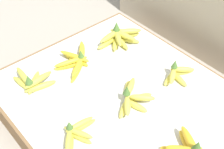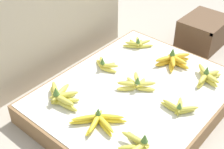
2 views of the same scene
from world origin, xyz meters
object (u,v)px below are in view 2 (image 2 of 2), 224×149
(banana_bunch_back_midleft, at_px, (105,65))
(banana_bunch_middle_left, at_px, (99,121))
(banana_bunch_front_midright, at_px, (207,76))
(banana_bunch_front_left, at_px, (137,146))
(banana_bunch_middle_midright, at_px, (173,60))
(banana_bunch_back_left, at_px, (61,96))
(banana_bunch_back_midright, at_px, (138,44))
(wooden_crate, at_px, (203,32))
(banana_bunch_middle_midleft, at_px, (136,84))
(banana_bunch_front_midleft, at_px, (179,107))

(banana_bunch_back_midleft, bearing_deg, banana_bunch_middle_left, -142.40)
(banana_bunch_front_midright, relative_size, banana_bunch_back_midleft, 1.13)
(banana_bunch_front_left, bearing_deg, banana_bunch_middle_midright, 18.70)
(banana_bunch_back_left, bearing_deg, banana_bunch_back_midright, 1.67)
(banana_bunch_front_midright, bearing_deg, banana_bunch_back_midright, 85.61)
(banana_bunch_middle_midright, height_order, banana_bunch_back_left, same)
(banana_bunch_middle_midright, bearing_deg, wooden_crate, 6.93)
(banana_bunch_front_left, distance_m, banana_bunch_middle_left, 0.25)
(banana_bunch_middle_midleft, bearing_deg, wooden_crate, 1.90)
(banana_bunch_back_midleft, bearing_deg, wooden_crate, -14.98)
(banana_bunch_front_midleft, xyz_separation_m, banana_bunch_middle_midright, (0.36, 0.25, 0.01))
(banana_bunch_middle_left, height_order, banana_bunch_middle_midleft, banana_bunch_middle_midleft)
(banana_bunch_front_midright, distance_m, banana_bunch_middle_left, 0.74)
(banana_bunch_front_left, xyz_separation_m, banana_bunch_front_midleft, (0.36, -0.01, -0.00))
(banana_bunch_back_midright, bearing_deg, banana_bunch_back_midleft, -179.61)
(banana_bunch_middle_midright, bearing_deg, banana_bunch_middle_left, 179.62)
(wooden_crate, distance_m, banana_bunch_middle_left, 1.27)
(banana_bunch_front_midleft, distance_m, banana_bunch_back_left, 0.65)
(banana_bunch_back_left, bearing_deg, banana_bunch_middle_left, -89.91)
(banana_bunch_front_midleft, relative_size, banana_bunch_back_midleft, 1.02)
(banana_bunch_middle_left, bearing_deg, banana_bunch_front_midright, -19.60)
(banana_bunch_front_midright, relative_size, banana_bunch_middle_midright, 0.96)
(banana_bunch_back_midright, bearing_deg, banana_bunch_front_midleft, -124.37)
(wooden_crate, xyz_separation_m, banana_bunch_front_midright, (-0.58, -0.31, 0.05))
(banana_bunch_back_left, height_order, banana_bunch_back_midleft, banana_bunch_back_left)
(banana_bunch_middle_left, xyz_separation_m, banana_bunch_back_midleft, (0.39, 0.30, 0.00))
(banana_bunch_front_left, distance_m, banana_bunch_front_midright, 0.70)
(banana_bunch_front_left, relative_size, banana_bunch_middle_left, 0.76)
(banana_bunch_front_midleft, xyz_separation_m, banana_bunch_back_left, (-0.35, 0.54, 0.01))
(banana_bunch_back_midright, bearing_deg, banana_bunch_front_midright, -94.39)
(banana_bunch_middle_left, height_order, banana_bunch_back_midleft, banana_bunch_back_midleft)
(banana_bunch_front_left, height_order, banana_bunch_middle_midleft, banana_bunch_front_left)
(banana_bunch_front_left, xyz_separation_m, banana_bunch_middle_midleft, (0.37, 0.28, -0.00))
(wooden_crate, relative_size, banana_bunch_middle_left, 1.48)
(banana_bunch_front_left, bearing_deg, banana_bunch_back_midleft, 54.06)
(banana_bunch_front_midright, height_order, banana_bunch_back_midleft, banana_bunch_front_midright)
(banana_bunch_middle_midleft, distance_m, banana_bunch_back_midright, 0.46)
(banana_bunch_front_midleft, height_order, banana_bunch_front_midright, banana_bunch_front_midright)
(banana_bunch_front_left, xyz_separation_m, banana_bunch_front_midright, (0.70, -0.00, 0.00))
(banana_bunch_front_midleft, bearing_deg, banana_bunch_back_midright, 55.63)
(banana_bunch_middle_midleft, relative_size, banana_bunch_back_left, 0.78)
(banana_bunch_front_midright, height_order, banana_bunch_middle_midleft, banana_bunch_front_midright)
(banana_bunch_middle_midleft, bearing_deg, banana_bunch_middle_left, -174.75)
(banana_bunch_back_midright, bearing_deg, banana_bunch_front_left, -143.56)
(banana_bunch_front_left, xyz_separation_m, banana_bunch_middle_midright, (0.72, 0.24, 0.00))
(banana_bunch_middle_midleft, distance_m, banana_bunch_middle_midright, 0.35)
(banana_bunch_front_midleft, bearing_deg, banana_bunch_middle_left, 143.74)
(banana_bunch_middle_left, relative_size, banana_bunch_back_midleft, 1.25)
(banana_bunch_front_midleft, relative_size, banana_bunch_back_midright, 1.06)
(wooden_crate, xyz_separation_m, banana_bunch_front_midleft, (-0.92, -0.32, 0.04))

